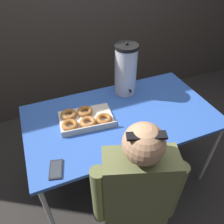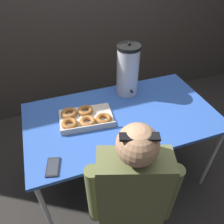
# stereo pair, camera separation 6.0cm
# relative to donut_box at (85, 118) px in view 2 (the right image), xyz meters

# --- Properties ---
(ground_plane) EXTENTS (12.00, 12.00, 0.00)m
(ground_plane) POSITION_rel_donut_box_xyz_m (0.29, -0.04, -0.79)
(ground_plane) COLOR #2D2B28
(folding_table) EXTENTS (1.50, 0.84, 0.76)m
(folding_table) POSITION_rel_donut_box_xyz_m (0.29, -0.04, -0.07)
(folding_table) COLOR #2D56B2
(folding_table) RESTS_ON ground
(donut_box) EXTENTS (0.44, 0.32, 0.05)m
(donut_box) POSITION_rel_donut_box_xyz_m (0.00, 0.00, 0.00)
(donut_box) COLOR beige
(donut_box) RESTS_ON folding_table
(coffee_urn) EXTENTS (0.19, 0.22, 0.46)m
(coffee_urn) POSITION_rel_donut_box_xyz_m (0.45, 0.25, 0.20)
(coffee_urn) COLOR silver
(coffee_urn) RESTS_ON folding_table
(cell_phone) EXTENTS (0.11, 0.16, 0.01)m
(cell_phone) POSITION_rel_donut_box_xyz_m (-0.29, -0.36, -0.02)
(cell_phone) COLOR black
(cell_phone) RESTS_ON folding_table
(person_seated) EXTENTS (0.50, 0.30, 1.25)m
(person_seated) POSITION_rel_donut_box_xyz_m (0.11, -0.66, -0.18)
(person_seated) COLOR #33332D
(person_seated) RESTS_ON ground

